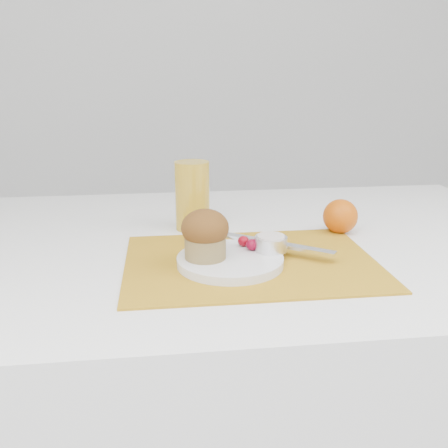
{
  "coord_description": "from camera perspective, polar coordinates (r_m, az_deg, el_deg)",
  "views": [
    {
      "loc": [
        -0.19,
        -0.86,
        1.06
      ],
      "look_at": [
        -0.08,
        -0.01,
        0.8
      ],
      "focal_mm": 40.0,
      "sensor_mm": 36.0,
      "label": 1
    }
  ],
  "objects": [
    {
      "name": "orange",
      "position": [
        1.02,
        13.15,
        0.86
      ],
      "size": [
        0.07,
        0.07,
        0.07
      ],
      "primitive_type": "sphere",
      "color": "#C75407",
      "rests_on": "table"
    },
    {
      "name": "cream",
      "position": [
        0.85,
        5.39,
        -1.49
      ],
      "size": [
        0.06,
        0.06,
        0.01
      ],
      "primitive_type": "cylinder",
      "rotation": [
        0.0,
        0.0,
        0.32
      ],
      "color": "beige",
      "rests_on": "ramekin"
    },
    {
      "name": "butter_knife",
      "position": [
        0.88,
        5.76,
        -2.21
      ],
      "size": [
        0.19,
        0.15,
        0.01
      ],
      "primitive_type": "cube",
      "rotation": [
        0.0,
        0.0,
        -0.64
      ],
      "color": "silver",
      "rests_on": "plate"
    },
    {
      "name": "muffin",
      "position": [
        0.81,
        -2.17,
        -1.13
      ],
      "size": [
        0.08,
        0.08,
        0.08
      ],
      "color": "olive",
      "rests_on": "plate"
    },
    {
      "name": "raspberry_near",
      "position": [
        0.87,
        2.24,
        -1.97
      ],
      "size": [
        0.02,
        0.02,
        0.02
      ],
      "primitive_type": "ellipsoid",
      "color": "#61020C",
      "rests_on": "plate"
    },
    {
      "name": "plate",
      "position": [
        0.83,
        0.71,
        -4.21
      ],
      "size": [
        0.22,
        0.22,
        0.01
      ],
      "primitive_type": "cylinder",
      "rotation": [
        0.0,
        0.0,
        0.26
      ],
      "color": "silver",
      "rests_on": "placemat"
    },
    {
      "name": "juice_glass",
      "position": [
        1.01,
        -3.63,
        3.24
      ],
      "size": [
        0.07,
        0.07,
        0.14
      ],
      "primitive_type": "cylinder",
      "rotation": [
        0.0,
        0.0,
        -0.06
      ],
      "color": "gold",
      "rests_on": "table"
    },
    {
      "name": "table",
      "position": [
        1.15,
        3.83,
        -19.5
      ],
      "size": [
        1.2,
        0.8,
        0.75
      ],
      "primitive_type": "cube",
      "color": "white",
      "rests_on": "ground"
    },
    {
      "name": "ramekin",
      "position": [
        0.85,
        5.37,
        -2.24
      ],
      "size": [
        0.07,
        0.07,
        0.02
      ],
      "primitive_type": "cylinder",
      "rotation": [
        0.0,
        0.0,
        -0.23
      ],
      "color": "silver",
      "rests_on": "plate"
    },
    {
      "name": "placemat",
      "position": [
        0.85,
        3.06,
        -4.33
      ],
      "size": [
        0.42,
        0.31,
        0.0
      ],
      "primitive_type": "cube",
      "rotation": [
        0.0,
        0.0,
        -0.0
      ],
      "color": "#B37F18",
      "rests_on": "table"
    },
    {
      "name": "raspberry_far",
      "position": [
        0.85,
        3.23,
        -2.37
      ],
      "size": [
        0.02,
        0.02,
        0.02
      ],
      "primitive_type": "ellipsoid",
      "color": "#530214",
      "rests_on": "plate"
    }
  ]
}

